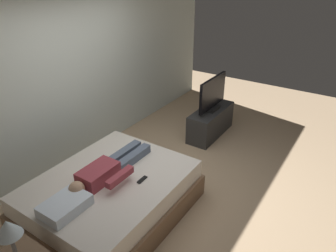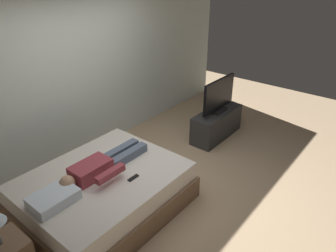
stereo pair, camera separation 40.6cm
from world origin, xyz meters
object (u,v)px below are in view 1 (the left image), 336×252
object	(u,v)px
tv_stand	(211,122)
tv	(213,94)
lamp	(8,229)
person	(107,170)
bed	(111,196)
remote	(142,180)
pillow	(65,206)

from	to	relation	value
tv_stand	tv	xyz separation A→B (m)	(0.00, 0.00, 0.53)
tv_stand	lamp	size ratio (longest dim) A/B	2.62
person	bed	bearing A→B (deg)	-118.06
bed	remote	size ratio (longest dim) A/B	12.98
bed	tv_stand	distance (m)	2.53
remote	lamp	xyz separation A→B (m)	(-1.45, 0.27, 0.30)
pillow	lamp	xyz separation A→B (m)	(-0.62, -0.08, 0.25)
bed	tv_stand	world-z (taller)	bed
person	remote	bearing A→B (deg)	-69.53
tv_stand	tv	bearing A→B (deg)	0.00
tv_stand	lamp	xyz separation A→B (m)	(-3.80, 0.01, 0.60)
person	lamp	xyz separation A→B (m)	(-1.30, -0.14, 0.23)
bed	lamp	world-z (taller)	lamp
person	remote	xyz separation A→B (m)	(0.15, -0.40, -0.07)
pillow	bed	bearing A→B (deg)	-0.00
pillow	tv	xyz separation A→B (m)	(3.18, -0.09, 0.18)
person	lamp	world-z (taller)	lamp
tv	lamp	xyz separation A→B (m)	(-3.80, 0.01, 0.07)
bed	remote	world-z (taller)	remote
pillow	remote	distance (m)	0.91
pillow	tv_stand	world-z (taller)	pillow
bed	lamp	size ratio (longest dim) A/B	4.63
bed	tv	world-z (taller)	tv
pillow	lamp	world-z (taller)	lamp
bed	pillow	bearing A→B (deg)	180.00
lamp	tv_stand	bearing A→B (deg)	-0.14
bed	tv_stand	xyz separation A→B (m)	(2.53, -0.09, -0.01)
remote	tv_stand	size ratio (longest dim) A/B	0.14
pillow	lamp	bearing A→B (deg)	-172.46
tv	lamp	world-z (taller)	tv
pillow	tv	bearing A→B (deg)	-1.65
pillow	tv_stand	size ratio (longest dim) A/B	0.44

